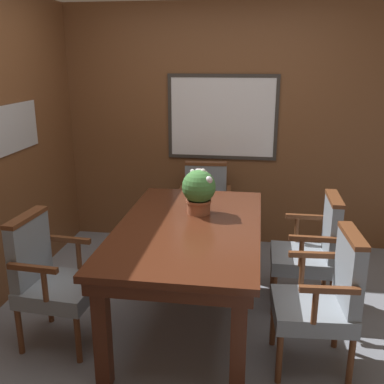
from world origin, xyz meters
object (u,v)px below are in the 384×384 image
Objects in this scene: dining_table at (189,238)px; chair_head_far at (205,207)px; chair_right_near at (325,296)px; chair_left_near at (49,275)px; potted_plant at (198,190)px; chair_right_far at (313,248)px.

dining_table is 1.88× the size of chair_head_far.
chair_right_near and chair_left_near have the same top height.
chair_head_far is 1.09m from potted_plant.
potted_plant is (-0.89, -0.10, 0.47)m from chair_right_far.
chair_right_far is (0.00, 0.74, 0.00)m from chair_right_near.
potted_plant is (0.07, -0.98, 0.47)m from chair_head_far.
chair_right_near is 1.00× the size of chair_right_far.
potted_plant reaches higher than chair_right_near.
potted_plant is at bearing -51.89° from chair_left_near.
chair_head_far is (-0.95, 1.62, 0.00)m from chair_right_near.
chair_head_far is 1.00× the size of chair_left_near.
chair_right_near is 1.00× the size of chair_head_far.
potted_plant reaches higher than chair_head_far.
chair_right_near is 1.83m from chair_left_near.
potted_plant reaches higher than dining_table.
chair_left_near is (-1.83, 0.01, 0.00)m from chair_right_near.
chair_right_far is 1.00× the size of chair_left_near.
chair_right_near is at bearing -0.03° from chair_right_far.
chair_right_near is at bearing -35.78° from potted_plant.
chair_head_far is 2.66× the size of potted_plant.
potted_plant is (-0.89, 0.64, 0.47)m from chair_right_near.
chair_head_far and chair_left_near have the same top height.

